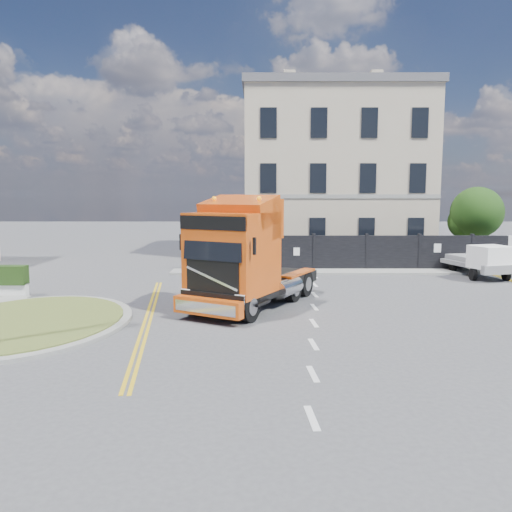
{
  "coord_description": "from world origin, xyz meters",
  "views": [
    {
      "loc": [
        0.72,
        -19.26,
        4.34
      ],
      "look_at": [
        0.7,
        1.17,
        1.8
      ],
      "focal_mm": 35.0,
      "sensor_mm": 36.0,
      "label": 1
    }
  ],
  "objects": [
    {
      "name": "hoarding_fence",
      "position": [
        6.55,
        9.0,
        1.0
      ],
      "size": [
        18.8,
        0.25,
        2.0
      ],
      "color": "black",
      "rests_on": "ground"
    },
    {
      "name": "ground",
      "position": [
        0.0,
        0.0,
        0.0
      ],
      "size": [
        120.0,
        120.0,
        0.0
      ],
      "primitive_type": "plane",
      "color": "#424244",
      "rests_on": "ground"
    },
    {
      "name": "flatbed_pickup",
      "position": [
        12.51,
        6.12,
        0.95
      ],
      "size": [
        2.72,
        4.57,
        1.76
      ],
      "rotation": [
        0.0,
        0.0,
        0.26
      ],
      "color": "slate",
      "rests_on": "ground"
    },
    {
      "name": "traffic_island",
      "position": [
        -7.0,
        -3.0,
        0.08
      ],
      "size": [
        6.8,
        6.8,
        0.17
      ],
      "color": "gray",
      "rests_on": "ground"
    },
    {
      "name": "pavement_far",
      "position": [
        6.0,
        8.1,
        0.06
      ],
      "size": [
        20.0,
        1.6,
        0.12
      ],
      "primitive_type": "cube",
      "color": "gray",
      "rests_on": "ground"
    },
    {
      "name": "tree",
      "position": [
        14.38,
        12.1,
        3.05
      ],
      "size": [
        3.2,
        3.2,
        4.8
      ],
      "color": "#382619",
      "rests_on": "ground"
    },
    {
      "name": "georgian_building",
      "position": [
        6.0,
        16.5,
        5.77
      ],
      "size": [
        12.3,
        10.3,
        12.8
      ],
      "color": "#B0A58C",
      "rests_on": "ground"
    },
    {
      "name": "truck",
      "position": [
        0.17,
        -0.8,
        1.86
      ],
      "size": [
        5.53,
        7.34,
        4.16
      ],
      "rotation": [
        0.0,
        0.0,
        -0.49
      ],
      "color": "black",
      "rests_on": "ground"
    }
  ]
}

